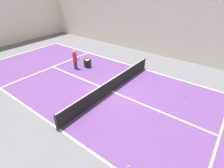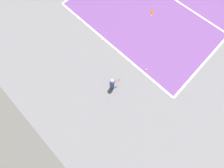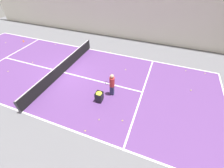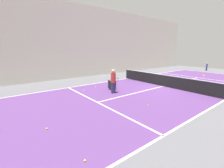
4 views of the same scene
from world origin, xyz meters
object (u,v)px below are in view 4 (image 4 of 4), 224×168
object	(u,v)px
tennis_net	(164,80)
player_near_baseline	(207,66)
coach_at_net	(113,80)
training_cone_0	(204,75)
ball_cart	(112,83)

from	to	relation	value
tennis_net	player_near_baseline	world-z (taller)	player_near_baseline
coach_at_net	training_cone_0	size ratio (longest dim) A/B	7.04
coach_at_net	ball_cart	world-z (taller)	coach_at_net
player_near_baseline	coach_at_net	xyz separation A→B (m)	(-0.94, 19.04, 0.33)
tennis_net	player_near_baseline	size ratio (longest dim) A/B	7.88
tennis_net	player_near_baseline	xyz separation A→B (m)	(1.94, -14.25, 0.15)
ball_cart	training_cone_0	world-z (taller)	ball_cart
player_near_baseline	training_cone_0	distance (m)	5.79
tennis_net	training_cone_0	bearing A→B (deg)	-89.12
ball_cart	training_cone_0	bearing A→B (deg)	-97.76
tennis_net	coach_at_net	world-z (taller)	coach_at_net
tennis_net	player_near_baseline	bearing A→B (deg)	-82.25
ball_cart	player_near_baseline	bearing A→B (deg)	-89.89
player_near_baseline	coach_at_net	world-z (taller)	coach_at_net
tennis_net	training_cone_0	distance (m)	8.78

